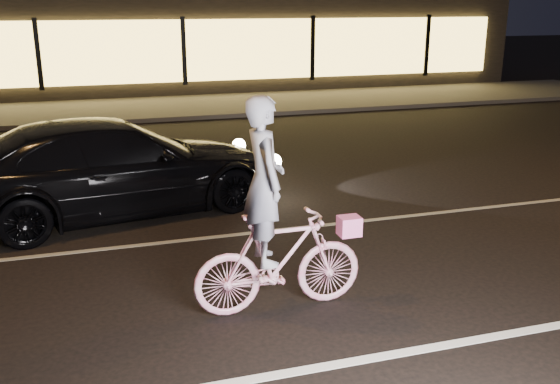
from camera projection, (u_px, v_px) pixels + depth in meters
name	position (u px, v px, depth m)	size (l,w,h in m)	color
ground	(380.00, 281.00, 7.41)	(90.00, 90.00, 0.00)	black
lane_stripe_near	(449.00, 345.00, 6.04)	(60.00, 0.12, 0.01)	silver
lane_stripe_far	(321.00, 225.00, 9.23)	(60.00, 0.10, 0.01)	gray
sidewalk	(195.00, 106.00, 19.26)	(30.00, 4.00, 0.12)	#383533
storefront	(167.00, 29.00, 24.10)	(25.40, 8.42, 4.20)	black
cyclist	(275.00, 238.00, 6.50)	(1.84, 0.64, 2.32)	#EC4F8B
sedan	(114.00, 167.00, 9.61)	(5.40, 3.06, 1.48)	black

